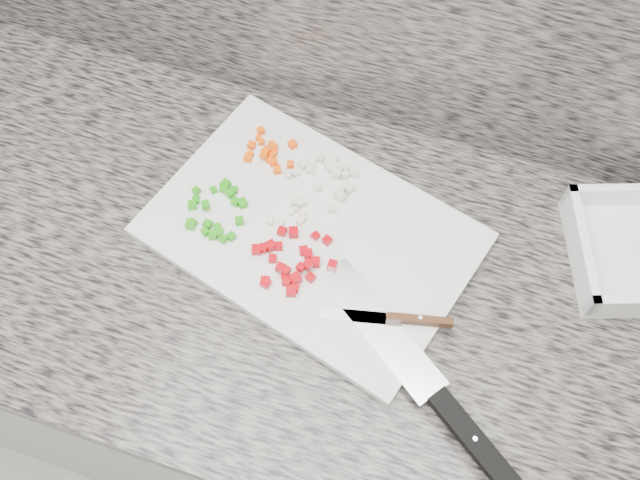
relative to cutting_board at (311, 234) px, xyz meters
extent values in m
cube|color=silver|center=(0.00, -0.05, -0.48)|extent=(3.92, 0.62, 0.86)
cube|color=#605C54|center=(0.00, -0.05, -0.03)|extent=(3.96, 0.64, 0.04)
cube|color=silver|center=(0.00, 0.00, 0.00)|extent=(0.53, 0.43, 0.02)
cube|color=#FF5005|center=(-0.13, 0.10, 0.01)|extent=(0.01, 0.01, 0.01)
cube|color=#FF5005|center=(-0.10, 0.12, 0.01)|extent=(0.01, 0.01, 0.01)
cube|color=#FF5005|center=(-0.14, 0.11, 0.01)|extent=(0.01, 0.01, 0.01)
cube|color=#FF5005|center=(-0.09, 0.09, 0.01)|extent=(0.02, 0.02, 0.01)
cube|color=#FF5005|center=(-0.10, 0.12, 0.01)|extent=(0.01, 0.01, 0.01)
cube|color=#FF5005|center=(-0.13, 0.09, 0.01)|extent=(0.01, 0.01, 0.01)
cube|color=#FF5005|center=(-0.08, 0.08, 0.01)|extent=(0.02, 0.02, 0.01)
cube|color=#FF5005|center=(-0.11, 0.13, 0.01)|extent=(0.01, 0.01, 0.01)
cube|color=#FF5005|center=(-0.07, 0.10, 0.01)|extent=(0.01, 0.01, 0.01)
cube|color=#FF5005|center=(-0.11, 0.11, 0.02)|extent=(0.01, 0.01, 0.01)
cube|color=#FF5005|center=(-0.13, 0.13, 0.01)|extent=(0.01, 0.01, 0.01)
cube|color=#FF5005|center=(-0.10, 0.10, 0.01)|extent=(0.01, 0.01, 0.01)
cube|color=#FF5005|center=(-0.08, 0.14, 0.01)|extent=(0.02, 0.02, 0.01)
cube|color=#FF5005|center=(-0.14, 0.12, 0.01)|extent=(0.01, 0.01, 0.01)
cube|color=#FF5005|center=(-0.13, 0.13, 0.01)|extent=(0.01, 0.01, 0.01)
cube|color=#FF5005|center=(-0.09, 0.09, 0.01)|extent=(0.01, 0.01, 0.01)
cube|color=#FF5005|center=(-0.10, 0.11, 0.01)|extent=(0.01, 0.01, 0.01)
cube|color=#FF5005|center=(-0.11, 0.10, 0.02)|extent=(0.01, 0.01, 0.01)
cube|color=#FF5005|center=(-0.13, 0.15, 0.01)|extent=(0.01, 0.01, 0.01)
cube|color=beige|center=(0.03, 0.08, 0.01)|extent=(0.02, 0.02, 0.01)
cube|color=beige|center=(-0.04, 0.10, 0.01)|extent=(0.01, 0.01, 0.01)
cube|color=beige|center=(0.02, 0.07, 0.01)|extent=(0.02, 0.02, 0.01)
cube|color=beige|center=(-0.01, 0.12, 0.01)|extent=(0.02, 0.02, 0.01)
cube|color=beige|center=(-0.05, 0.10, 0.01)|extent=(0.02, 0.02, 0.01)
cube|color=beige|center=(-0.06, 0.08, 0.01)|extent=(0.01, 0.01, 0.01)
cube|color=beige|center=(-0.01, 0.11, 0.01)|extent=(0.02, 0.02, 0.01)
cube|color=beige|center=(0.02, 0.07, 0.01)|extent=(0.02, 0.02, 0.01)
cube|color=beige|center=(-0.04, 0.04, 0.01)|extent=(0.01, 0.01, 0.01)
cube|color=beige|center=(0.01, 0.10, 0.01)|extent=(0.01, 0.01, 0.01)
cube|color=beige|center=(0.01, 0.12, 0.01)|extent=(0.01, 0.01, 0.01)
cube|color=beige|center=(-0.03, 0.12, 0.01)|extent=(0.01, 0.01, 0.01)
cube|color=beige|center=(0.02, 0.11, 0.01)|extent=(0.02, 0.02, 0.01)
cube|color=beige|center=(-0.06, 0.09, 0.01)|extent=(0.02, 0.02, 0.01)
cube|color=beige|center=(0.02, 0.04, 0.01)|extent=(0.01, 0.01, 0.01)
cube|color=beige|center=(0.00, 0.11, 0.01)|extent=(0.02, 0.02, 0.01)
cube|color=beige|center=(-0.03, 0.04, 0.01)|extent=(0.02, 0.02, 0.01)
cube|color=beige|center=(-0.04, 0.11, 0.01)|extent=(0.01, 0.01, 0.01)
cube|color=beige|center=(-0.01, 0.13, 0.01)|extent=(0.02, 0.02, 0.01)
cube|color=beige|center=(-0.01, 0.07, 0.01)|extent=(0.01, 0.01, 0.01)
cube|color=beige|center=(0.01, 0.10, 0.01)|extent=(0.01, 0.01, 0.01)
cube|color=beige|center=(0.03, 0.11, 0.01)|extent=(0.01, 0.01, 0.01)
cube|color=#20990D|center=(-0.14, 0.02, 0.01)|extent=(0.02, 0.02, 0.01)
cube|color=#20990D|center=(-0.16, -0.01, 0.02)|extent=(0.02, 0.02, 0.01)
cube|color=#20990D|center=(-0.15, -0.04, 0.01)|extent=(0.01, 0.01, 0.01)
cube|color=#20990D|center=(-0.11, -0.05, 0.01)|extent=(0.01, 0.01, 0.01)
cube|color=#20990D|center=(-0.18, -0.02, 0.01)|extent=(0.02, 0.02, 0.01)
cube|color=#20990D|center=(-0.13, -0.05, 0.01)|extent=(0.01, 0.01, 0.01)
cube|color=#20990D|center=(-0.12, -0.06, 0.01)|extent=(0.01, 0.01, 0.01)
cube|color=#20990D|center=(-0.13, 0.03, 0.01)|extent=(0.01, 0.01, 0.01)
cube|color=#20990D|center=(-0.16, 0.02, 0.01)|extent=(0.01, 0.01, 0.01)
cube|color=#20990D|center=(-0.15, 0.03, 0.01)|extent=(0.01, 0.01, 0.01)
cube|color=#20990D|center=(-0.17, -0.05, 0.01)|extent=(0.01, 0.01, 0.01)
cube|color=#20990D|center=(-0.15, -0.05, 0.01)|extent=(0.01, 0.01, 0.01)
cube|color=#20990D|center=(-0.15, 0.03, 0.01)|extent=(0.02, 0.02, 0.01)
cube|color=#20990D|center=(-0.19, 0.01, 0.01)|extent=(0.01, 0.01, 0.01)
cube|color=#20990D|center=(-0.13, -0.04, 0.01)|extent=(0.02, 0.02, 0.01)
cube|color=#20990D|center=(-0.12, 0.01, 0.01)|extent=(0.01, 0.01, 0.01)
cube|color=#20990D|center=(-0.13, -0.05, 0.01)|extent=(0.01, 0.01, 0.01)
cube|color=#20990D|center=(-0.11, 0.01, 0.01)|extent=(0.02, 0.02, 0.01)
cube|color=#20990D|center=(-0.11, -0.02, 0.01)|extent=(0.02, 0.02, 0.01)
cube|color=#20990D|center=(-0.18, -0.01, 0.01)|extent=(0.01, 0.01, 0.01)
cube|color=#20990D|center=(-0.17, -0.05, 0.01)|extent=(0.01, 0.01, 0.01)
cube|color=#BA020B|center=(0.01, -0.07, 0.02)|extent=(0.01, 0.01, 0.01)
cube|color=#BA020B|center=(0.00, -0.08, 0.01)|extent=(0.02, 0.02, 0.01)
cube|color=#BA020B|center=(-0.06, -0.06, 0.01)|extent=(0.02, 0.02, 0.01)
cube|color=#BA020B|center=(0.03, -0.01, 0.01)|extent=(0.02, 0.02, 0.01)
cube|color=#BA020B|center=(0.00, -0.10, 0.01)|extent=(0.02, 0.02, 0.01)
cube|color=#BA020B|center=(-0.02, -0.08, 0.02)|extent=(0.01, 0.01, 0.01)
cube|color=#BA020B|center=(0.02, -0.05, 0.01)|extent=(0.02, 0.02, 0.01)
cube|color=#BA020B|center=(0.01, -0.10, 0.01)|extent=(0.01, 0.01, 0.01)
cube|color=#BA020B|center=(-0.04, -0.10, 0.01)|extent=(0.01, 0.01, 0.01)
cube|color=#BA020B|center=(-0.04, -0.06, 0.01)|extent=(0.01, 0.01, 0.01)
cube|color=#BA020B|center=(-0.01, -0.08, 0.01)|extent=(0.02, 0.02, 0.01)
cube|color=#BA020B|center=(-0.01, -0.09, 0.01)|extent=(0.01, 0.01, 0.01)
cube|color=#BA020B|center=(0.00, -0.09, 0.01)|extent=(0.01, 0.01, 0.01)
cube|color=#BA020B|center=(-0.03, -0.10, 0.01)|extent=(0.02, 0.02, 0.01)
cube|color=#BA020B|center=(0.05, -0.05, 0.01)|extent=(0.01, 0.01, 0.01)
cube|color=#BA020B|center=(-0.06, -0.05, 0.01)|extent=(0.01, 0.01, 0.01)
cube|color=#BA020B|center=(-0.01, -0.08, 0.02)|extent=(0.01, 0.01, 0.01)
cube|color=#BA020B|center=(-0.04, -0.04, 0.01)|extent=(0.01, 0.01, 0.01)
cube|color=#BA020B|center=(0.02, -0.06, 0.02)|extent=(0.02, 0.02, 0.01)
cube|color=#BA020B|center=(-0.05, -0.05, 0.01)|extent=(0.02, 0.02, 0.01)
cube|color=#BA020B|center=(-0.04, -0.02, 0.01)|extent=(0.01, 0.01, 0.01)
cube|color=#BA020B|center=(0.01, -0.04, 0.01)|extent=(0.02, 0.02, 0.01)
cube|color=#BA020B|center=(0.02, -0.07, 0.01)|extent=(0.01, 0.01, 0.01)
cube|color=#BA020B|center=(0.01, -0.01, 0.01)|extent=(0.01, 0.01, 0.01)
cube|color=#BA020B|center=(-0.02, -0.01, 0.01)|extent=(0.02, 0.02, 0.01)
cube|color=#BA020B|center=(0.00, -0.04, 0.01)|extent=(0.02, 0.02, 0.01)
cube|color=beige|center=(-0.02, 0.02, 0.01)|extent=(0.01, 0.01, 0.01)
cube|color=beige|center=(-0.03, 0.03, 0.01)|extent=(0.01, 0.01, 0.01)
cube|color=beige|center=(-0.05, 0.00, 0.01)|extent=(0.01, 0.01, 0.01)
cube|color=beige|center=(-0.05, -0.01, 0.01)|extent=(0.01, 0.01, 0.01)
cube|color=beige|center=(-0.02, 0.02, 0.01)|extent=(0.01, 0.01, 0.01)
cube|color=beige|center=(-0.03, -0.01, 0.01)|extent=(0.01, 0.01, 0.01)
cube|color=beige|center=(-0.06, -0.01, 0.01)|extent=(0.01, 0.01, 0.01)
cube|color=beige|center=(-0.06, -0.01, 0.01)|extent=(0.01, 0.01, 0.01)
cube|color=beige|center=(-0.02, 0.01, 0.01)|extent=(0.01, 0.01, 0.01)
cube|color=beige|center=(-0.04, 0.02, 0.01)|extent=(0.01, 0.01, 0.01)
cube|color=silver|center=(0.14, -0.12, 0.01)|extent=(0.22, 0.18, 0.00)
cube|color=black|center=(0.29, -0.23, 0.02)|extent=(0.14, 0.11, 0.02)
cylinder|color=silver|center=(0.29, -0.23, 0.02)|extent=(0.01, 0.01, 0.00)
cube|color=silver|center=(0.10, -0.11, 0.01)|extent=(0.09, 0.04, 0.00)
cube|color=#482512|center=(0.19, -0.09, 0.02)|extent=(0.09, 0.03, 0.02)
cylinder|color=silver|center=(0.19, -0.09, 0.02)|extent=(0.01, 0.01, 0.00)
cube|color=white|center=(0.38, 0.09, 0.03)|extent=(0.07, 0.18, 0.04)
camera|label=1|loc=(0.17, -0.48, 0.93)|focal=40.00mm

